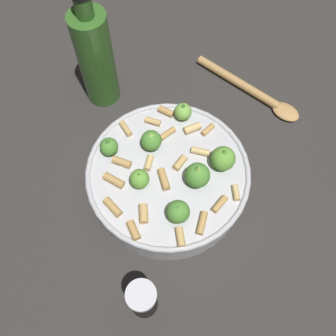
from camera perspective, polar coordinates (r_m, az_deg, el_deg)
ground_plane at (r=0.63m, az=0.00°, el=-2.87°), size 2.40×2.40×0.00m
cooking_pan at (r=0.60m, az=0.07°, el=-1.41°), size 0.25×0.25×0.11m
pepper_shaker at (r=0.53m, az=-3.81°, el=-19.19°), size 0.04×0.04×0.09m
olive_oil_bottle at (r=0.67m, az=-10.87°, el=16.12°), size 0.06×0.06×0.23m
wooden_spoon at (r=0.74m, az=12.68°, el=11.19°), size 0.09×0.22×0.02m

